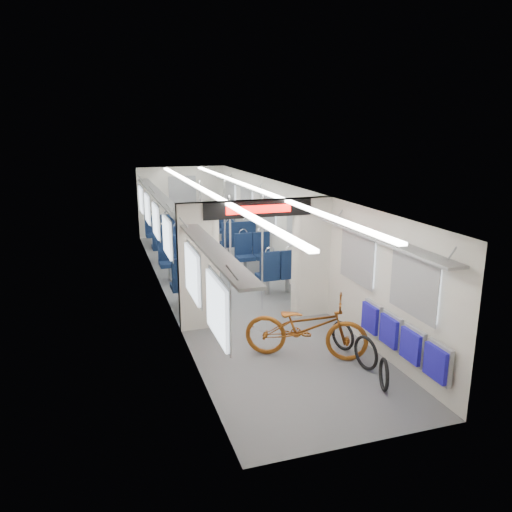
# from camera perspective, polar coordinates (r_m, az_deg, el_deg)

# --- Properties ---
(carriage) EXTENTS (12.00, 12.02, 2.31)m
(carriage) POSITION_cam_1_polar(r_m,az_deg,el_deg) (10.72, -2.79, 3.45)
(carriage) COLOR #515456
(carriage) RESTS_ON ground
(bicycle) EXTENTS (2.03, 1.51, 1.02)m
(bicycle) POSITION_cam_1_polar(r_m,az_deg,el_deg) (7.96, 5.73, -8.08)
(bicycle) COLOR brown
(bicycle) RESTS_ON ground
(flip_bench) EXTENTS (0.12, 2.11, 0.52)m
(flip_bench) POSITION_cam_1_polar(r_m,az_deg,el_deg) (7.66, 16.27, -8.99)
(flip_bench) COLOR gray
(flip_bench) RESTS_ON carriage
(bike_hoop_a) EXTENTS (0.21, 0.46, 0.47)m
(bike_hoop_a) POSITION_cam_1_polar(r_m,az_deg,el_deg) (7.33, 14.40, -13.16)
(bike_hoop_a) COLOR black
(bike_hoop_a) RESTS_ON ground
(bike_hoop_b) EXTENTS (0.14, 0.54, 0.53)m
(bike_hoop_b) POSITION_cam_1_polar(r_m,az_deg,el_deg) (7.83, 12.43, -10.91)
(bike_hoop_b) COLOR black
(bike_hoop_b) RESTS_ON ground
(bike_hoop_c) EXTENTS (0.20, 0.48, 0.49)m
(bike_hoop_c) POSITION_cam_1_polar(r_m,az_deg,el_deg) (8.40, 9.88, -9.12)
(bike_hoop_c) COLOR black
(bike_hoop_c) RESTS_ON ground
(seat_bay_near_left) EXTENTS (0.96, 2.30, 1.17)m
(seat_bay_near_left) POSITION_cam_1_polar(r_m,az_deg,el_deg) (11.15, -7.97, -1.13)
(seat_bay_near_left) COLOR #0C1936
(seat_bay_near_left) RESTS_ON ground
(seat_bay_near_right) EXTENTS (0.91, 2.08, 1.10)m
(seat_bay_near_right) POSITION_cam_1_polar(r_m,az_deg,el_deg) (11.67, 1.05, -0.42)
(seat_bay_near_right) COLOR #0C1936
(seat_bay_near_right) RESTS_ON ground
(seat_bay_far_left) EXTENTS (0.90, 2.04, 1.09)m
(seat_bay_far_left) POSITION_cam_1_polar(r_m,az_deg,el_deg) (14.54, -10.40, 2.32)
(seat_bay_far_left) COLOR #0C1936
(seat_bay_far_left) RESTS_ON ground
(seat_bay_far_right) EXTENTS (0.96, 2.29, 1.17)m
(seat_bay_far_right) POSITION_cam_1_polar(r_m,az_deg,el_deg) (14.78, -3.14, 2.87)
(seat_bay_far_right) COLOR #0C1936
(seat_bay_far_right) RESTS_ON ground
(stanchion_near_left) EXTENTS (0.04, 0.04, 2.30)m
(stanchion_near_left) POSITION_cam_1_polar(r_m,az_deg,el_deg) (9.77, -2.94, 0.24)
(stanchion_near_left) COLOR silver
(stanchion_near_left) RESTS_ON ground
(stanchion_near_right) EXTENTS (0.04, 0.04, 2.30)m
(stanchion_near_right) POSITION_cam_1_polar(r_m,az_deg,el_deg) (9.75, 0.72, 0.23)
(stanchion_near_right) COLOR silver
(stanchion_near_right) RESTS_ON ground
(stanchion_far_left) EXTENTS (0.04, 0.04, 2.30)m
(stanchion_far_left) POSITION_cam_1_polar(r_m,az_deg,el_deg) (12.42, -6.28, 3.28)
(stanchion_far_left) COLOR silver
(stanchion_far_left) RESTS_ON ground
(stanchion_far_right) EXTENTS (0.04, 0.04, 2.30)m
(stanchion_far_right) POSITION_cam_1_polar(r_m,az_deg,el_deg) (12.58, -3.59, 3.49)
(stanchion_far_right) COLOR silver
(stanchion_far_right) RESTS_ON ground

